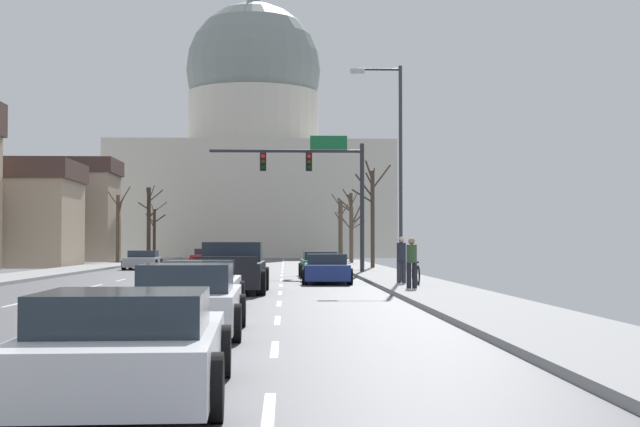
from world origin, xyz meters
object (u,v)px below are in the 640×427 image
object	(u,v)px
sedan_near_00	(320,265)
pedestrian_01	(412,260)
sedan_near_01	(327,269)
sedan_oncoming_00	(143,260)
street_lamp_right	(395,155)
bicycle_parked	(416,274)
signal_gantry	(319,175)
pedestrian_00	(401,257)
pickup_truck_near_02	(232,270)
sedan_near_04	(188,302)
sedan_near_05	(128,347)
sedan_oncoming_01	(207,257)
sedan_near_03	(200,287)

from	to	relation	value
sedan_near_00	pedestrian_01	bearing A→B (deg)	-79.60
sedan_near_01	sedan_oncoming_00	distance (m)	22.15
street_lamp_right	bicycle_parked	world-z (taller)	street_lamp_right
signal_gantry	pedestrian_00	world-z (taller)	signal_gantry
pickup_truck_near_02	pedestrian_00	bearing A→B (deg)	31.10
sedan_oncoming_00	bicycle_parked	size ratio (longest dim) A/B	2.57
sedan_near_01	sedan_near_04	world-z (taller)	sedan_near_04
sedan_near_01	sedan_near_05	bearing A→B (deg)	-97.04
sedan_near_04	sedan_oncoming_00	world-z (taller)	sedan_near_04
street_lamp_right	bicycle_parked	size ratio (longest dim) A/B	4.79
pickup_truck_near_02	sedan_near_05	xyz separation A→B (m)	(0.10, -20.33, -0.20)
street_lamp_right	pedestrian_01	xyz separation A→B (m)	(-0.15, -5.82, -4.03)
signal_gantry	sedan_oncoming_01	xyz separation A→B (m)	(-7.38, 19.58, -4.52)
signal_gantry	pickup_truck_near_02	size ratio (longest dim) A/B	1.48
pedestrian_01	pedestrian_00	bearing A→B (deg)	87.65
sedan_near_04	sedan_oncoming_00	xyz separation A→B (m)	(-6.98, 39.81, -0.05)
pickup_truck_near_02	sedan_near_05	distance (m)	20.33
sedan_oncoming_01	sedan_near_05	bearing A→B (deg)	-85.97
pedestrian_00	bicycle_parked	bearing A→B (deg)	-67.43
bicycle_parked	sedan_near_05	bearing A→B (deg)	-105.46
sedan_near_05	sedan_oncoming_00	size ratio (longest dim) A/B	0.99
street_lamp_right	pickup_truck_near_02	xyz separation A→B (m)	(-6.05, -5.58, -4.35)
signal_gantry	sedan_oncoming_01	bearing A→B (deg)	110.65
street_lamp_right	pedestrian_01	bearing A→B (deg)	-91.46
sedan_near_00	sedan_near_04	bearing A→B (deg)	-97.10
street_lamp_right	pickup_truck_near_02	bearing A→B (deg)	-137.34
street_lamp_right	signal_gantry	bearing A→B (deg)	103.23
street_lamp_right	bicycle_parked	bearing A→B (deg)	-81.87
street_lamp_right	sedan_oncoming_01	size ratio (longest dim) A/B	1.92
sedan_near_05	bicycle_parked	world-z (taller)	sedan_near_05
sedan_near_04	sedan_oncoming_01	size ratio (longest dim) A/B	1.01
sedan_near_03	signal_gantry	bearing A→B (deg)	81.00
sedan_near_01	sedan_oncoming_00	bearing A→B (deg)	117.90
pedestrian_01	sedan_near_01	bearing A→B (deg)	110.14
pedestrian_00	bicycle_parked	xyz separation A→B (m)	(0.40, -0.96, -0.60)
sedan_near_01	pedestrian_01	distance (m)	7.24
pickup_truck_near_02	pedestrian_01	size ratio (longest dim) A/B	3.24
sedan_near_05	sedan_oncoming_00	bearing A→B (deg)	98.63
pickup_truck_near_02	sedan_oncoming_00	bearing A→B (deg)	104.90
sedan_near_01	bicycle_parked	size ratio (longest dim) A/B	2.49
sedan_near_01	pickup_truck_near_02	world-z (taller)	pickup_truck_near_02
pickup_truck_near_02	sedan_near_04	world-z (taller)	pickup_truck_near_02
sedan_near_03	pedestrian_01	distance (m)	9.72
sedan_near_00	sedan_near_03	size ratio (longest dim) A/B	1.02
sedan_near_01	pedestrian_00	xyz separation A→B (m)	(2.65, -2.88, 0.53)
pickup_truck_near_02	sedan_oncoming_01	distance (m)	36.20
pedestrian_00	bicycle_parked	distance (m)	1.20
sedan_near_01	pedestrian_01	xyz separation A→B (m)	(2.49, -6.78, 0.50)
sedan_near_03	sedan_near_04	bearing A→B (deg)	-86.68
pedestrian_01	sedan_near_00	bearing A→B (deg)	100.40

